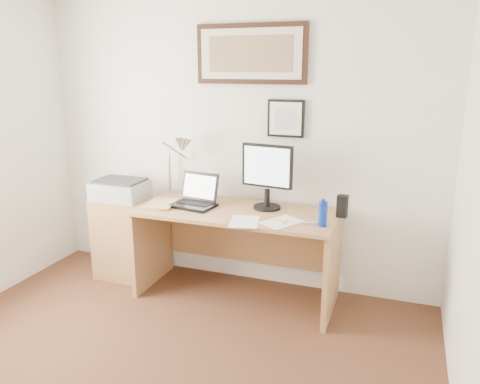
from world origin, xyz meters
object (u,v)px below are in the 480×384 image
at_px(book, 149,203).
at_px(printer, 120,190).
at_px(water_bottle, 323,214).
at_px(desk, 240,234).
at_px(lcd_monitor, 267,173).
at_px(side_cabinet, 127,237).
at_px(laptop, 196,198).

distance_m(book, printer, 0.37).
height_order(water_bottle, desk, water_bottle).
relative_size(lcd_monitor, printer, 1.18).
bearing_deg(side_cabinet, water_bottle, -6.56).
bearing_deg(lcd_monitor, side_cabinet, -177.06).
relative_size(book, lcd_monitor, 0.57).
relative_size(side_cabinet, water_bottle, 4.05).
height_order(water_bottle, printer, water_bottle).
relative_size(side_cabinet, laptop, 1.97).
xyz_separation_m(laptop, printer, (-0.72, 0.00, 0.01)).
bearing_deg(book, water_bottle, -2.11).
bearing_deg(book, laptop, 16.57).
height_order(water_bottle, lcd_monitor, lcd_monitor).
distance_m(laptop, lcd_monitor, 0.63).
bearing_deg(book, desk, 14.27).
xyz_separation_m(desk, lcd_monitor, (0.22, 0.03, 0.53)).
height_order(laptop, printer, laptop).
bearing_deg(laptop, side_cabinet, 176.84).
bearing_deg(laptop, water_bottle, -8.79).
height_order(side_cabinet, book, book).
bearing_deg(laptop, book, -163.43).
distance_m(water_bottle, laptop, 1.08).
distance_m(desk, lcd_monitor, 0.57).
relative_size(side_cabinet, lcd_monitor, 1.40).
bearing_deg(printer, desk, 3.90).
distance_m(water_bottle, desk, 0.82).
relative_size(side_cabinet, desk, 0.46).
bearing_deg(printer, side_cabinet, 76.80).
height_order(desk, laptop, laptop).
xyz_separation_m(side_cabinet, desk, (1.07, 0.04, 0.15)).
bearing_deg(water_bottle, side_cabinet, 173.44).
xyz_separation_m(desk, printer, (-1.08, -0.07, 0.30)).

